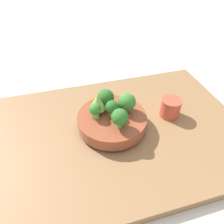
# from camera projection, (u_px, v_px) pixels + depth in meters

# --- Properties ---
(ground_plane) EXTENTS (6.00, 6.00, 0.00)m
(ground_plane) POSITION_uv_depth(u_px,v_px,m) (112.00, 137.00, 0.89)
(ground_plane) COLOR silver
(table) EXTENTS (1.07, 0.70, 0.04)m
(table) POSITION_uv_depth(u_px,v_px,m) (112.00, 134.00, 0.88)
(table) COLOR olive
(table) RESTS_ON ground_plane
(bowl) EXTENTS (0.27, 0.27, 0.06)m
(bowl) POSITION_uv_depth(u_px,v_px,m) (112.00, 121.00, 0.86)
(bowl) COLOR brown
(bowl) RESTS_ON table
(romanesco_piece_near) EXTENTS (0.06, 0.06, 0.08)m
(romanesco_piece_near) POSITION_uv_depth(u_px,v_px,m) (98.00, 102.00, 0.83)
(romanesco_piece_near) COLOR #6BA34C
(romanesco_piece_near) RESTS_ON bowl
(broccoli_floret_left) EXTENTS (0.07, 0.07, 0.08)m
(broccoli_floret_left) POSITION_uv_depth(u_px,v_px,m) (127.00, 102.00, 0.83)
(broccoli_floret_left) COLOR #609347
(broccoli_floret_left) RESTS_ON bowl
(broccoli_floret_center) EXTENTS (0.05, 0.05, 0.07)m
(broccoli_floret_center) POSITION_uv_depth(u_px,v_px,m) (112.00, 107.00, 0.81)
(broccoli_floret_center) COLOR #6BA34C
(broccoli_floret_center) RESTS_ON bowl
(broccoli_floret_front) EXTENTS (0.07, 0.07, 0.08)m
(broccoli_floret_front) POSITION_uv_depth(u_px,v_px,m) (106.00, 98.00, 0.86)
(broccoli_floret_front) COLOR #609347
(broccoli_floret_front) RESTS_ON bowl
(broccoli_floret_right) EXTENTS (0.04, 0.04, 0.06)m
(broccoli_floret_right) POSITION_uv_depth(u_px,v_px,m) (95.00, 110.00, 0.81)
(broccoli_floret_right) COLOR #7AB256
(broccoli_floret_right) RESTS_ON bowl
(broccoli_floret_back) EXTENTS (0.06, 0.06, 0.08)m
(broccoli_floret_back) POSITION_uv_depth(u_px,v_px,m) (120.00, 117.00, 0.77)
(broccoli_floret_back) COLOR #6BA34C
(broccoli_floret_back) RESTS_ON bowl
(cup) EXTENTS (0.08, 0.08, 0.08)m
(cup) POSITION_uv_depth(u_px,v_px,m) (170.00, 108.00, 0.91)
(cup) COLOR #C64C38
(cup) RESTS_ON table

